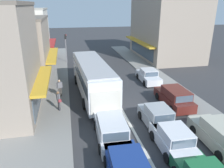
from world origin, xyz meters
TOP-DOWN VIEW (x-y plane):
  - ground_plane at (0.00, 0.00)m, footprint 140.00×140.00m
  - lane_centre_line at (0.00, 4.00)m, footprint 0.20×28.00m
  - sidewalk_left at (-6.80, 6.00)m, footprint 5.20×44.00m
  - kerb_right at (6.20, 6.00)m, footprint 2.80×44.00m
  - shopfront_mid_block at (-10.18, 10.17)m, footprint 8.94×8.87m
  - shopfront_far_end at (-10.18, 19.18)m, footprint 7.91×8.40m
  - building_right_far at (11.48, 17.44)m, footprint 8.89×12.79m
  - city_bus at (-1.93, 3.99)m, footprint 3.16×10.97m
  - hatchback_queue_far_back at (1.66, -5.54)m, footprint 1.88×3.74m
  - wagon_behind_bus_near at (-1.72, -3.81)m, footprint 2.04×4.55m
  - hatchback_adjacent_lane_lead at (1.81, -2.76)m, footprint 1.82×3.70m
  - parked_wagon_kerb_front at (4.64, -5.76)m, footprint 2.01×4.54m
  - parked_wagon_kerb_second at (4.61, 0.15)m, footprint 1.97×4.52m
  - parked_sedan_kerb_third at (4.62, 6.36)m, footprint 1.98×4.24m
  - traffic_light_downstreet at (-4.21, 16.99)m, footprint 0.33×0.24m
  - pedestrian_with_handbag_near at (-5.04, 0.93)m, footprint 0.39×0.65m
  - pedestrian_browsing_midblock at (-5.01, 3.80)m, footprint 0.55×0.32m

SIDE VIEW (x-z plane):
  - ground_plane at x=0.00m, z-range 0.00..0.00m
  - lane_centre_line at x=0.00m, z-range 0.00..0.01m
  - kerb_right at x=6.20m, z-range 0.00..0.12m
  - sidewalk_left at x=-6.80m, z-range 0.00..0.14m
  - parked_sedan_kerb_third at x=4.62m, z-range -0.07..1.40m
  - hatchback_queue_far_back at x=1.66m, z-range -0.06..1.48m
  - hatchback_adjacent_lane_lead at x=1.81m, z-range -0.06..1.48m
  - wagon_behind_bus_near at x=-1.72m, z-range -0.04..1.53m
  - parked_wagon_kerb_front at x=4.64m, z-range -0.04..1.53m
  - parked_wagon_kerb_second at x=4.61m, z-range -0.04..1.53m
  - pedestrian_browsing_midblock at x=-5.01m, z-range 0.25..1.88m
  - pedestrian_with_handbag_near at x=-5.04m, z-range 0.25..1.88m
  - city_bus at x=-1.93m, z-range 0.27..3.49m
  - traffic_light_downstreet at x=-4.21m, z-range 0.75..4.95m
  - shopfront_mid_block at x=-10.18m, z-range 0.00..6.95m
  - shopfront_far_end at x=-10.18m, z-range -0.01..7.73m
  - building_right_far at x=11.48m, z-range -0.01..10.21m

